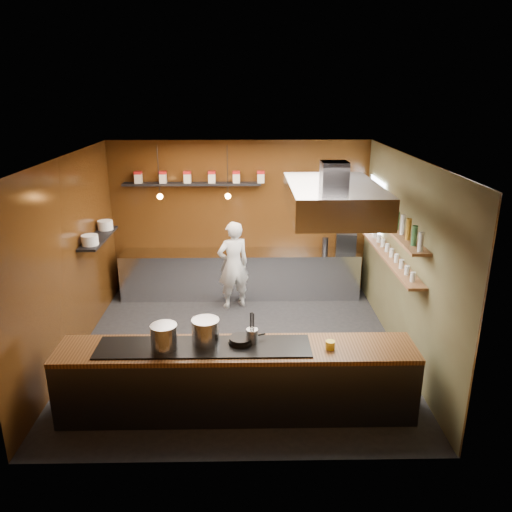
{
  "coord_description": "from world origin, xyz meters",
  "views": [
    {
      "loc": [
        0.14,
        -7.0,
        3.92
      ],
      "look_at": [
        0.27,
        0.4,
        1.42
      ],
      "focal_mm": 35.0,
      "sensor_mm": 36.0,
      "label": 1
    }
  ],
  "objects_px": {
    "stockpot_large": "(164,337)",
    "espresso_machine": "(346,242)",
    "stockpot_small": "(206,332)",
    "extractor_hood": "(333,198)",
    "chef": "(233,265)"
  },
  "relations": [
    {
      "from": "extractor_hood",
      "to": "stockpot_small",
      "type": "height_order",
      "value": "extractor_hood"
    },
    {
      "from": "stockpot_large",
      "to": "espresso_machine",
      "type": "relative_size",
      "value": 0.85
    },
    {
      "from": "extractor_hood",
      "to": "stockpot_large",
      "type": "xyz_separation_m",
      "value": [
        -2.16,
        -1.25,
        -1.41
      ]
    },
    {
      "from": "extractor_hood",
      "to": "chef",
      "type": "distance_m",
      "value": 3.0
    },
    {
      "from": "extractor_hood",
      "to": "chef",
      "type": "xyz_separation_m",
      "value": [
        -1.42,
        2.04,
        -1.68
      ]
    },
    {
      "from": "extractor_hood",
      "to": "stockpot_small",
      "type": "xyz_separation_m",
      "value": [
        -1.68,
        -1.12,
        -1.41
      ]
    },
    {
      "from": "extractor_hood",
      "to": "chef",
      "type": "height_order",
      "value": "extractor_hood"
    },
    {
      "from": "stockpot_small",
      "to": "espresso_machine",
      "type": "bearing_deg",
      "value": 56.83
    },
    {
      "from": "stockpot_small",
      "to": "chef",
      "type": "bearing_deg",
      "value": 85.4
    },
    {
      "from": "extractor_hood",
      "to": "espresso_machine",
      "type": "xyz_separation_m",
      "value": [
        0.75,
        2.59,
        -1.42
      ]
    },
    {
      "from": "stockpot_large",
      "to": "chef",
      "type": "xyz_separation_m",
      "value": [
        0.74,
        3.28,
        -0.27
      ]
    },
    {
      "from": "extractor_hood",
      "to": "stockpot_large",
      "type": "relative_size",
      "value": 6.24
    },
    {
      "from": "stockpot_large",
      "to": "stockpot_small",
      "type": "xyz_separation_m",
      "value": [
        0.49,
        0.13,
        0.0
      ]
    },
    {
      "from": "stockpot_small",
      "to": "extractor_hood",
      "type": "bearing_deg",
      "value": 33.86
    },
    {
      "from": "stockpot_large",
      "to": "stockpot_small",
      "type": "bearing_deg",
      "value": 14.41
    }
  ]
}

